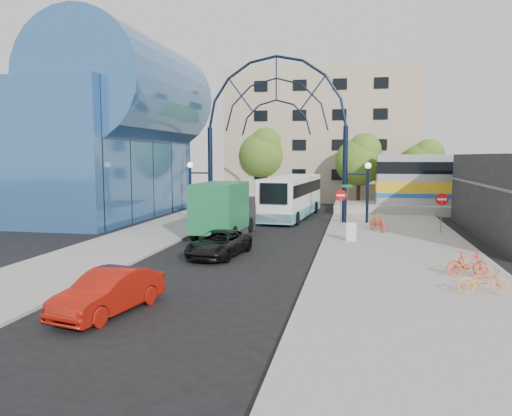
% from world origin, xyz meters
% --- Properties ---
extents(ground, '(120.00, 120.00, 0.00)m').
position_xyz_m(ground, '(0.00, 0.00, 0.00)').
color(ground, black).
rests_on(ground, ground).
extents(sidewalk_east, '(8.00, 56.00, 0.12)m').
position_xyz_m(sidewalk_east, '(8.00, 4.00, 0.06)').
color(sidewalk_east, gray).
rests_on(sidewalk_east, ground).
extents(plaza_west, '(5.00, 50.00, 0.12)m').
position_xyz_m(plaza_west, '(-6.50, 6.00, 0.06)').
color(plaza_west, gray).
rests_on(plaza_west, ground).
extents(gateway_arch, '(13.64, 0.44, 12.10)m').
position_xyz_m(gateway_arch, '(0.00, 14.00, 8.56)').
color(gateway_arch, black).
rests_on(gateway_arch, ground).
extents(stop_sign, '(0.80, 0.07, 2.50)m').
position_xyz_m(stop_sign, '(4.80, 12.00, 1.99)').
color(stop_sign, slate).
rests_on(stop_sign, sidewalk_east).
extents(do_not_enter_sign, '(0.76, 0.07, 2.48)m').
position_xyz_m(do_not_enter_sign, '(11.00, 10.00, 1.98)').
color(do_not_enter_sign, slate).
rests_on(do_not_enter_sign, sidewalk_east).
extents(street_name_sign, '(0.70, 0.70, 2.80)m').
position_xyz_m(street_name_sign, '(5.20, 12.60, 2.13)').
color(street_name_sign, slate).
rests_on(street_name_sign, sidewalk_east).
extents(sandwich_board, '(0.55, 0.61, 0.99)m').
position_xyz_m(sandwich_board, '(5.60, 5.98, 0.74)').
color(sandwich_board, white).
rests_on(sandwich_board, sidewalk_east).
extents(transit_hall, '(16.50, 18.00, 14.50)m').
position_xyz_m(transit_hall, '(-15.30, 15.00, 6.70)').
color(transit_hall, '#305C95').
rests_on(transit_hall, ground).
extents(apartment_block, '(20.00, 12.10, 14.00)m').
position_xyz_m(apartment_block, '(2.00, 34.97, 7.00)').
color(apartment_block, tan).
rests_on(apartment_block, ground).
extents(tree_north_a, '(4.48, 4.48, 7.00)m').
position_xyz_m(tree_north_a, '(6.12, 25.93, 4.61)').
color(tree_north_a, '#382314').
rests_on(tree_north_a, ground).
extents(tree_north_b, '(5.12, 5.12, 8.00)m').
position_xyz_m(tree_north_b, '(-3.88, 29.93, 5.27)').
color(tree_north_b, '#382314').
rests_on(tree_north_b, ground).
extents(tree_north_c, '(4.16, 4.16, 6.50)m').
position_xyz_m(tree_north_c, '(12.12, 27.93, 4.28)').
color(tree_north_c, '#382314').
rests_on(tree_north_c, ground).
extents(city_bus, '(3.62, 12.03, 3.26)m').
position_xyz_m(city_bus, '(0.83, 17.10, 1.70)').
color(city_bus, white).
rests_on(city_bus, ground).
extents(green_truck, '(2.69, 6.61, 3.30)m').
position_xyz_m(green_truck, '(-2.01, 6.87, 1.65)').
color(green_truck, black).
rests_on(green_truck, ground).
extents(black_suv, '(2.65, 4.74, 1.25)m').
position_xyz_m(black_suv, '(-0.67, 0.91, 0.63)').
color(black_suv, black).
rests_on(black_suv, ground).
extents(red_sedan, '(2.24, 4.31, 1.35)m').
position_xyz_m(red_sedan, '(-1.63, -8.31, 0.68)').
color(red_sedan, '#961309').
rests_on(red_sedan, ground).
extents(bike_near_a, '(1.44, 1.96, 0.98)m').
position_xyz_m(bike_near_a, '(7.19, 10.04, 0.61)').
color(bike_near_a, '#EC3E2F').
rests_on(bike_near_a, sidewalk_east).
extents(bike_near_b, '(1.07, 1.86, 1.08)m').
position_xyz_m(bike_near_b, '(7.25, 11.00, 0.66)').
color(bike_near_b, orange).
rests_on(bike_near_b, sidewalk_east).
extents(bike_far_a, '(1.69, 0.84, 0.85)m').
position_xyz_m(bike_far_a, '(10.24, -1.68, 0.54)').
color(bike_far_a, orange).
rests_on(bike_far_a, sidewalk_east).
extents(bike_far_b, '(1.66, 0.65, 0.97)m').
position_xyz_m(bike_far_b, '(10.24, -1.45, 0.61)').
color(bike_far_b, red).
rests_on(bike_far_b, sidewalk_east).
extents(bike_far_c, '(1.84, 0.96, 0.92)m').
position_xyz_m(bike_far_c, '(10.17, -4.15, 0.58)').
color(bike_far_c, orange).
rests_on(bike_far_c, sidewalk_east).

